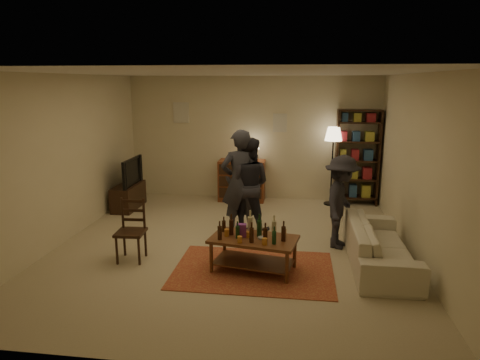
% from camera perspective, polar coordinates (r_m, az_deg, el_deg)
% --- Properties ---
extents(floor, '(6.00, 6.00, 0.00)m').
position_cam_1_polar(floor, '(6.94, -1.09, -8.79)').
color(floor, '#C6B793').
rests_on(floor, ground).
extents(room_shell, '(6.00, 6.00, 6.00)m').
position_cam_1_polar(room_shell, '(9.52, -2.25, 8.40)').
color(room_shell, beige).
rests_on(room_shell, ground).
extents(rug, '(2.20, 1.50, 0.01)m').
position_cam_1_polar(rug, '(6.11, 1.80, -11.88)').
color(rug, maroon).
rests_on(rug, ground).
extents(coffee_table, '(1.27, 0.84, 0.82)m').
position_cam_1_polar(coffee_table, '(5.95, 1.75, -8.24)').
color(coffee_table, brown).
rests_on(coffee_table, ground).
extents(dining_chair, '(0.42, 0.42, 0.93)m').
position_cam_1_polar(dining_chair, '(6.50, -14.25, -6.18)').
color(dining_chair, '#302010').
rests_on(dining_chair, ground).
extents(tv_stand, '(0.40, 1.00, 1.06)m').
position_cam_1_polar(tv_stand, '(9.13, -14.66, -1.32)').
color(tv_stand, '#302010').
rests_on(tv_stand, ground).
extents(dresser, '(1.00, 0.50, 1.36)m').
position_cam_1_polar(dresser, '(9.39, 0.28, 0.08)').
color(dresser, brown).
rests_on(dresser, ground).
extents(bookshelf, '(0.90, 0.34, 2.02)m').
position_cam_1_polar(bookshelf, '(9.36, 15.33, 3.05)').
color(bookshelf, '#302010').
rests_on(bookshelf, ground).
extents(floor_lamp, '(0.36, 0.36, 1.66)m').
position_cam_1_polar(floor_lamp, '(9.12, 12.33, 5.32)').
color(floor_lamp, black).
rests_on(floor_lamp, ground).
extents(sofa, '(0.81, 2.08, 0.61)m').
position_cam_1_polar(sofa, '(6.49, 18.08, -8.14)').
color(sofa, beige).
rests_on(sofa, ground).
extents(person_left, '(0.78, 0.67, 1.80)m').
position_cam_1_polar(person_left, '(7.28, -0.05, -0.29)').
color(person_left, '#2A2B32').
rests_on(person_left, ground).
extents(person_right, '(0.87, 0.71, 1.66)m').
position_cam_1_polar(person_right, '(7.39, 1.00, -0.65)').
color(person_right, '#24242B').
rests_on(person_right, ground).
extents(person_by_sofa, '(0.80, 1.07, 1.48)m').
position_cam_1_polar(person_by_sofa, '(6.87, 13.35, -2.88)').
color(person_by_sofa, '#26252D').
rests_on(person_by_sofa, ground).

